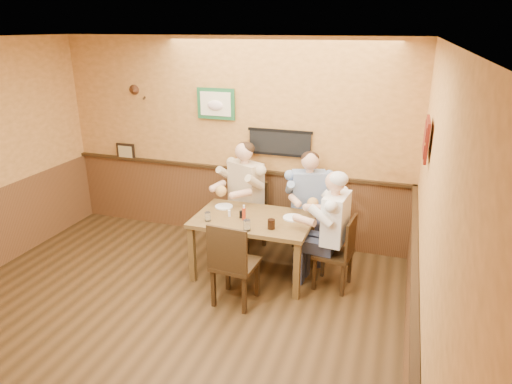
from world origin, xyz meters
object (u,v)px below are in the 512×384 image
at_px(chair_back_left, 246,215).
at_px(hot_sauce_bottle, 244,213).
at_px(chair_right_end, 334,252).
at_px(salt_shaker, 229,213).
at_px(pepper_shaker, 241,214).
at_px(dining_table, 253,225).
at_px(water_glass_mid, 247,225).
at_px(cola_tumbler, 271,224).
at_px(chair_back_right, 307,222).
at_px(diner_tan_shirt, 246,201).
at_px(chair_near_side, 235,262).
at_px(diner_white_elder, 334,237).
at_px(diner_blue_polo, 308,209).
at_px(water_glass_left, 208,217).

xyz_separation_m(chair_back_left, hot_sauce_bottle, (0.25, -0.78, 0.37)).
relative_size(chair_right_end, salt_shaker, 11.19).
bearing_deg(chair_right_end, pepper_shaker, -80.44).
xyz_separation_m(hot_sauce_bottle, pepper_shaker, (-0.06, 0.05, -0.04)).
xyz_separation_m(dining_table, pepper_shaker, (-0.14, -0.05, 0.14)).
xyz_separation_m(water_glass_mid, cola_tumbler, (0.25, 0.13, -0.01)).
relative_size(chair_right_end, cola_tumbler, 7.97).
bearing_deg(hot_sauce_bottle, water_glass_mid, -64.10).
height_order(water_glass_mid, pepper_shaker, water_glass_mid).
bearing_deg(cola_tumbler, pepper_shaker, 157.18).
xyz_separation_m(chair_back_right, diner_tan_shirt, (-0.84, -0.07, 0.23)).
bearing_deg(hot_sauce_bottle, chair_near_side, -80.38).
bearing_deg(hot_sauce_bottle, diner_white_elder, 5.91).
height_order(chair_back_left, salt_shaker, chair_back_left).
bearing_deg(diner_blue_polo, chair_right_end, -76.45).
height_order(chair_back_left, water_glass_mid, chair_back_left).
xyz_separation_m(chair_back_right, chair_right_end, (0.47, -0.74, 0.00)).
bearing_deg(diner_blue_polo, chair_back_left, 166.34).
bearing_deg(chair_back_right, diner_tan_shirt, 166.34).
bearing_deg(chair_back_right, pepper_shaker, -147.54).
bearing_deg(pepper_shaker, diner_white_elder, 3.07).
bearing_deg(dining_table, diner_tan_shirt, 116.10).
height_order(hot_sauce_bottle, pepper_shaker, hot_sauce_bottle).
relative_size(cola_tumbler, salt_shaker, 1.41).
bearing_deg(dining_table, salt_shaker, -169.52).
xyz_separation_m(chair_back_right, cola_tumbler, (-0.22, -0.99, 0.36)).
bearing_deg(pepper_shaker, chair_back_left, 104.77).
bearing_deg(water_glass_left, chair_back_left, 81.03).
height_order(diner_white_elder, salt_shaker, diner_white_elder).
xyz_separation_m(water_glass_left, salt_shaker, (0.19, 0.21, -0.01)).
relative_size(chair_back_left, hot_sauce_bottle, 5.48).
height_order(chair_back_left, water_glass_left, chair_back_left).
distance_m(chair_near_side, diner_tan_shirt, 1.38).
xyz_separation_m(chair_right_end, diner_white_elder, (0.00, 0.00, 0.19)).
distance_m(chair_back_left, diner_tan_shirt, 0.20).
height_order(chair_back_right, pepper_shaker, chair_back_right).
bearing_deg(water_glass_mid, pepper_shaker, 120.50).
distance_m(chair_near_side, diner_white_elder, 1.18).
xyz_separation_m(chair_near_side, diner_tan_shirt, (-0.34, 1.32, 0.18)).
relative_size(dining_table, diner_white_elder, 1.10).
bearing_deg(diner_white_elder, salt_shaker, -80.85).
relative_size(cola_tumbler, hot_sauce_bottle, 0.65).
bearing_deg(pepper_shaker, chair_near_side, -75.91).
distance_m(cola_tumbler, pepper_shaker, 0.47).
height_order(salt_shaker, pepper_shaker, pepper_shaker).
distance_m(diner_white_elder, cola_tumbler, 0.75).
distance_m(chair_right_end, diner_blue_polo, 0.90).
bearing_deg(chair_right_end, cola_tumbler, -64.09).
bearing_deg(diner_white_elder, cola_tumbler, -64.09).
height_order(diner_white_elder, water_glass_mid, diner_white_elder).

